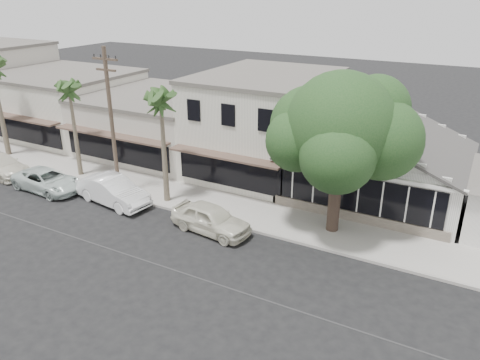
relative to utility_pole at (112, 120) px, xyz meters
The scene contains 14 objects.
ground 11.44m from the utility_pole, 30.02° to the right, with size 140.00×140.00×0.00m, color black.
sidewalk_north 5.06m from the utility_pole, 57.17° to the left, with size 90.00×3.50×0.15m, color #9E9991.
corner_shop 15.93m from the utility_pole, 27.45° to the left, with size 10.40×8.60×5.10m.
row_building_near 10.36m from the utility_pole, 54.14° to the left, with size 8.00×10.00×6.50m, color silver.
row_building_midnear 9.23m from the utility_pole, 109.87° to the left, with size 10.00×10.00×4.20m, color beige.
row_building_midfar 16.01m from the utility_pole, 148.42° to the left, with size 11.00×10.00×5.00m, color silver.
utility_pole is the anchor object (origin of this frame).
car_0 8.61m from the utility_pole, ahead, with size 1.81×4.49×1.53m, color silver.
car_1 4.16m from the utility_pole, 62.23° to the right, with size 1.73×4.95×1.63m, color white.
car_2 6.26m from the utility_pole, 160.00° to the right, with size 2.24×4.87×1.35m, color silver.
car_3 10.35m from the utility_pole, behind, with size 2.01×4.94×1.43m, color silver.
shade_tree 13.26m from the utility_pole, ahead, with size 7.64×6.91×8.48m.
palm_east 3.61m from the utility_pole, ahead, with size 3.00×3.00×7.28m.
palm_mid 4.72m from the utility_pole, 165.87° to the left, with size 2.62×2.62×6.91m.
Camera 1 is at (10.29, -14.55, 12.08)m, focal length 35.00 mm.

